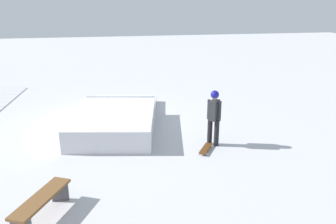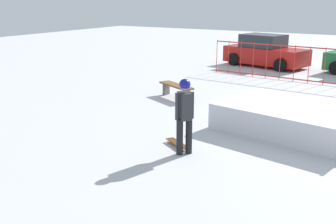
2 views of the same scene
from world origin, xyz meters
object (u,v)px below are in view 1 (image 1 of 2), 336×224
object	(u,v)px
skater	(214,114)
park_bench	(42,202)
skate_ramp	(116,118)
skateboard	(206,148)

from	to	relation	value
skater	park_bench	size ratio (longest dim) A/B	1.07
skate_ramp	skater	distance (m)	3.60
skate_ramp	park_bench	bearing A→B (deg)	171.36
skateboard	skater	bearing A→B (deg)	-9.79
skater	park_bench	xyz separation A→B (m)	(-2.88, 4.55, -0.65)
skater	park_bench	world-z (taller)	skater
skate_ramp	skateboard	xyz separation A→B (m)	(-2.50, -2.49, -0.24)
skateboard	park_bench	xyz separation A→B (m)	(-2.50, 4.21, 0.28)
skate_ramp	skater	size ratio (longest dim) A/B	3.35
skate_ramp	skateboard	world-z (taller)	skate_ramp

